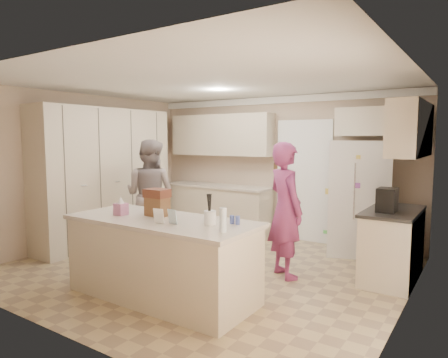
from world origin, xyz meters
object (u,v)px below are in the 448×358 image
Objects in this scene: island_base at (162,260)px; teen_boy at (150,195)px; coffee_maker at (387,200)px; refrigerator at (357,198)px; dollhouse_body at (157,207)px; teen_girl at (285,210)px; utensil_crock at (210,218)px; tissue_box at (121,209)px.

teen_boy reaches higher than island_base.
coffee_maker is 0.17× the size of teen_boy.
dollhouse_body is (-1.54, -2.93, 0.14)m from refrigerator.
teen_girl is at bearing 58.67° from island_base.
island_base is 1.21× the size of teen_boy.
refrigerator is 1.32m from coffee_maker.
island_base is at bearing 124.42° from teen_boy.
teen_boy reaches higher than refrigerator.
island_base is 1.23× the size of teen_girl.
utensil_crock is 2.58m from teen_boy.
utensil_crock reaches higher than island_base.
island_base is 0.62m from dollhouse_body.
teen_girl reaches higher than island_base.
teen_boy is at bearing 136.63° from dollhouse_body.
coffee_maker is at bearing 39.29° from dollhouse_body.
island_base is (-1.39, -3.03, -0.46)m from refrigerator.
utensil_crock is (0.65, 0.05, 0.56)m from island_base.
coffee_maker is 2.87m from island_base.
dollhouse_body is at bearing 176.42° from utensil_crock.
tissue_box is at bearing -153.43° from dollhouse_body.
island_base is at bearing 10.30° from tissue_box.
island_base is at bearing -137.17° from coffee_maker.
teen_girl is at bearing 167.73° from teen_boy.
coffee_maker is 1.27m from teen_girl.
teen_girl is (0.23, 1.39, -0.10)m from utensil_crock.
refrigerator is 3.07m from utensil_crock.
tissue_box is 1.81m from teen_boy.
coffee_maker is 1.15× the size of dollhouse_body.
coffee_maker is 3.28m from tissue_box.
island_base is 0.79m from tissue_box.
coffee_maker is at bearing 42.83° from island_base.
coffee_maker is 0.14× the size of island_base.
refrigerator is 12.86× the size of tissue_box.
tissue_box is (-1.20, -0.15, -0.00)m from utensil_crock.
dollhouse_body is 1.70m from teen_girl.
refrigerator is 1.00× the size of teen_girl.
island_base is 8.46× the size of dollhouse_body.
teen_boy reaches higher than utensil_crock.
teen_girl is at bearing 80.68° from utensil_crock.
tissue_box is 0.54× the size of dollhouse_body.
teen_girl reaches higher than tissue_box.
dollhouse_body reaches higher than island_base.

